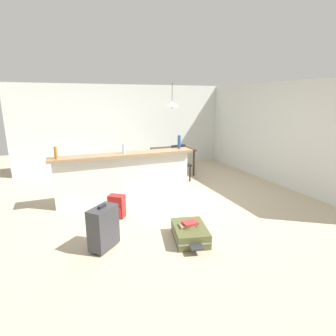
{
  "coord_description": "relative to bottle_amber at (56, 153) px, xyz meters",
  "views": [
    {
      "loc": [
        -1.98,
        -5.09,
        2.12
      ],
      "look_at": [
        0.13,
        0.17,
        0.64
      ],
      "focal_mm": 28.88,
      "sensor_mm": 36.0,
      "label": 1
    }
  ],
  "objects": [
    {
      "name": "wall_right",
      "position": [
        5.14,
        0.04,
        0.12
      ],
      "size": [
        0.1,
        6.0,
        2.5
      ],
      "primitive_type": "cube",
      "color": "silver",
      "rests_on": "ground_plane"
    },
    {
      "name": "pendant_lamp",
      "position": [
        2.95,
        1.44,
        0.83
      ],
      "size": [
        0.34,
        0.34,
        0.66
      ],
      "color": "black"
    },
    {
      "name": "bottle_blue",
      "position": [
        2.57,
        0.13,
        0.03
      ],
      "size": [
        0.07,
        0.07,
        0.3
      ],
      "primitive_type": "cylinder",
      "color": "#284C89",
      "rests_on": "bar_countertop"
    },
    {
      "name": "backpack_red",
      "position": [
        0.94,
        -0.77,
        -0.92
      ],
      "size": [
        0.34,
        0.33,
        0.42
      ],
      "color": "red",
      "rests_on": "ground_plane"
    },
    {
      "name": "bar_countertop",
      "position": [
        1.3,
        0.05,
        -0.14
      ],
      "size": [
        2.96,
        0.4,
        0.05
      ],
      "primitive_type": "cube",
      "color": "#93704C",
      "rests_on": "partition_half_wall"
    },
    {
      "name": "dining_chair_near_partition",
      "position": [
        2.96,
        0.91,
        -0.61
      ],
      "size": [
        0.44,
        0.44,
        0.93
      ],
      "color": "black",
      "rests_on": "ground_plane"
    },
    {
      "name": "bottle_amber",
      "position": [
        0.0,
        0.0,
        0.0
      ],
      "size": [
        0.06,
        0.06,
        0.23
      ],
      "primitive_type": "cylinder",
      "color": "#9E661E",
      "rests_on": "bar_countertop"
    },
    {
      "name": "ground_plane",
      "position": [
        2.09,
        -0.26,
        -1.15
      ],
      "size": [
        13.0,
        13.0,
        0.05
      ],
      "primitive_type": "cube",
      "color": "#BCAD8E"
    },
    {
      "name": "dining_table",
      "position": [
        3.01,
        1.51,
        -0.48
      ],
      "size": [
        1.1,
        0.8,
        0.74
      ],
      "color": "#332319",
      "rests_on": "ground_plane"
    },
    {
      "name": "wall_back",
      "position": [
        2.09,
        2.79,
        0.12
      ],
      "size": [
        6.6,
        0.1,
        2.5
      ],
      "primitive_type": "cube",
      "color": "silver",
      "rests_on": "ground_plane"
    },
    {
      "name": "suitcase_flat_olive",
      "position": [
        1.81,
        -2.0,
        -1.02
      ],
      "size": [
        0.64,
        0.88,
        0.22
      ],
      "color": "#51562D",
      "rests_on": "ground_plane"
    },
    {
      "name": "book_stack",
      "position": [
        1.79,
        -1.98,
        -0.87
      ],
      "size": [
        0.28,
        0.19,
        0.07
      ],
      "color": "tan",
      "rests_on": "suitcase_flat_olive"
    },
    {
      "name": "suitcase_upright_charcoal",
      "position": [
        0.56,
        -1.75,
        -0.8
      ],
      "size": [
        0.49,
        0.47,
        0.67
      ],
      "color": "#38383D",
      "rests_on": "ground_plane"
    },
    {
      "name": "partition_half_wall",
      "position": [
        1.3,
        0.05,
        -0.65
      ],
      "size": [
        2.8,
        0.2,
        0.96
      ],
      "primitive_type": "cube",
      "color": "silver",
      "rests_on": "ground_plane"
    },
    {
      "name": "bottle_clear",
      "position": [
        1.29,
        0.02,
        -0.01
      ],
      "size": [
        0.06,
        0.06,
        0.21
      ],
      "primitive_type": "cylinder",
      "color": "silver",
      "rests_on": "bar_countertop"
    }
  ]
}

